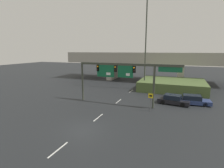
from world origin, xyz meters
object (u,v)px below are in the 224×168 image
at_px(highway_light_pole_near, 146,42).
at_px(parked_sedan_near_right, 173,100).
at_px(signal_gantry, 122,72).
at_px(speed_limit_sign, 151,99).
at_px(parked_sedan_mid_right, 193,100).

relative_size(highway_light_pole_near, parked_sedan_near_right, 3.88).
bearing_deg(signal_gantry, parked_sedan_near_right, 23.30).
height_order(signal_gantry, speed_limit_sign, signal_gantry).
distance_m(signal_gantry, speed_limit_sign, 5.54).
xyz_separation_m(signal_gantry, parked_sedan_mid_right, (9.50, 3.83, -4.14)).
bearing_deg(highway_light_pole_near, speed_limit_sign, -75.39).
relative_size(speed_limit_sign, highway_light_pole_near, 0.14).
height_order(speed_limit_sign, highway_light_pole_near, highway_light_pole_near).
xyz_separation_m(highway_light_pole_near, parked_sedan_near_right, (5.79, -7.93, -8.63)).
height_order(highway_light_pole_near, parked_sedan_near_right, highway_light_pole_near).
height_order(speed_limit_sign, parked_sedan_mid_right, speed_limit_sign).
bearing_deg(highway_light_pole_near, signal_gantry, -95.81).
bearing_deg(parked_sedan_mid_right, parked_sedan_near_right, -166.23).
bearing_deg(speed_limit_sign, parked_sedan_near_right, 59.02).
bearing_deg(signal_gantry, highway_light_pole_near, 84.19).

